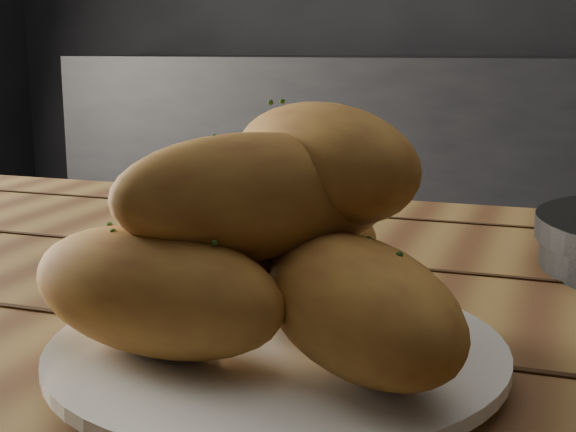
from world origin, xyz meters
name	(u,v)px	position (x,y,z in m)	size (l,w,h in m)	color
counter	(433,179)	(0.00, 1.70, 0.45)	(2.80, 0.60, 0.90)	black
plate	(277,354)	(0.30, -0.86, 0.76)	(0.27, 0.27, 0.02)	white
bread_rolls	(276,242)	(0.30, -0.85, 0.83)	(0.29, 0.26, 0.14)	#BA8933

